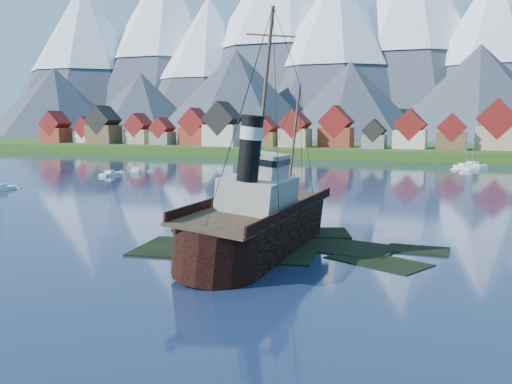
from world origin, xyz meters
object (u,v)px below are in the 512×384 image
(sailboat_c, at_px, (136,171))
(sailboat_f, at_px, (472,166))
(sailboat_b, at_px, (110,174))
(sailboat_e, at_px, (466,168))
(tugboat_wreck, at_px, (264,219))

(sailboat_c, distance_m, sailboat_f, 92.24)
(sailboat_f, bearing_deg, sailboat_b, -178.43)
(sailboat_b, bearing_deg, sailboat_e, 26.59)
(tugboat_wreck, height_order, sailboat_c, tugboat_wreck)
(sailboat_e, xyz_separation_m, sailboat_f, (1.59, 8.66, -0.01))
(tugboat_wreck, relative_size, sailboat_e, 2.49)
(sailboat_c, distance_m, sailboat_e, 86.59)
(sailboat_e, bearing_deg, tugboat_wreck, -123.10)
(sailboat_b, xyz_separation_m, sailboat_c, (1.05, 9.30, 0.00))
(sailboat_b, relative_size, sailboat_f, 0.85)
(sailboat_c, bearing_deg, sailboat_e, -1.34)
(sailboat_b, distance_m, sailboat_c, 9.35)
(sailboat_e, relative_size, sailboat_f, 1.03)
(sailboat_c, bearing_deg, sailboat_f, 2.99)
(tugboat_wreck, distance_m, sailboat_b, 84.49)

